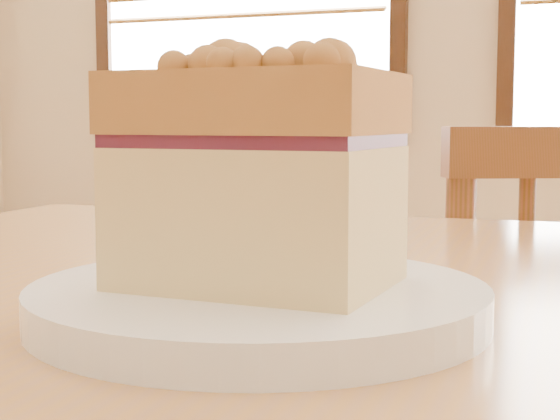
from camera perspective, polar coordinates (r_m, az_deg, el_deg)
name	(u,v)px	position (r m, az deg, el deg)	size (l,w,h in m)	color
plate	(258,304)	(0.43, -1.45, -6.28)	(0.23, 0.23, 0.02)	white
cake_slice	(255,170)	(0.42, -1.68, 2.70)	(0.14, 0.10, 0.12)	#FCDF8E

